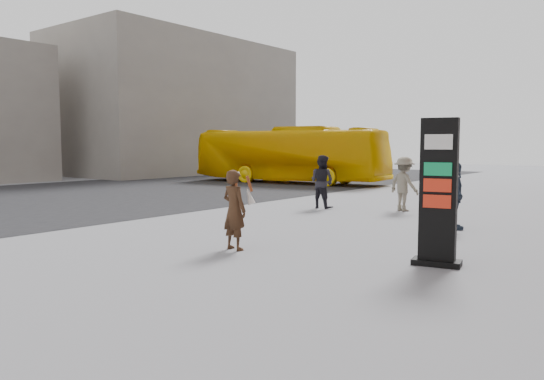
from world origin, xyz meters
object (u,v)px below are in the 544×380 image
Objects in this scene: info_pylon at (438,193)px; woman at (235,209)px; pedestrian_c at (455,196)px; pedestrian_b at (404,184)px; bus at (289,155)px; pedestrian_a at (322,182)px.

woman is (-3.87, -1.21, -0.48)m from info_pylon.
info_pylon is 1.59× the size of woman.
info_pylon is 1.53× the size of pedestrian_c.
pedestrian_b is (-3.79, 7.00, -0.44)m from info_pylon.
info_pylon is 4.09m from woman.
info_pylon is at bearing 160.14° from pedestrian_c.
bus is 11.97m from pedestrian_a.
pedestrian_b is at bearing 8.70° from pedestrian_c.
pedestrian_c is (-1.15, 4.25, -0.46)m from info_pylon.
pedestrian_a is at bearing 36.31° from pedestrian_c.
bus is at bearing -16.39° from pedestrian_b.
pedestrian_c reaches higher than woman.
bus reaches higher than woman.
info_pylon is 7.97m from pedestrian_b.
woman is at bearing 118.52° from pedestrian_c.
bus is at bearing -52.22° from woman.
pedestrian_b is (10.51, -7.93, -0.68)m from bus.
info_pylon reaches higher than pedestrian_c.
pedestrian_b is 3.81m from pedestrian_c.
pedestrian_a is (7.94, -8.93, -0.67)m from bus.
pedestrian_a is 1.02× the size of pedestrian_b.
woman is 7.63m from pedestrian_a.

